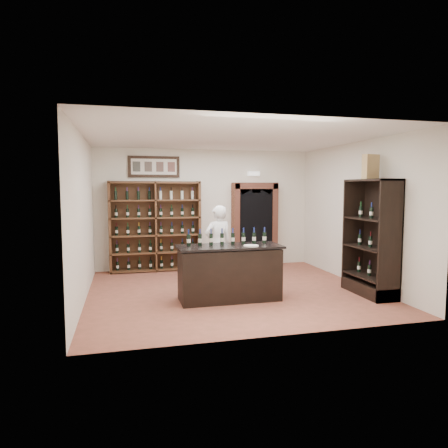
% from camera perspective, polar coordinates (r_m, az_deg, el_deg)
% --- Properties ---
extents(floor, '(5.50, 5.50, 0.00)m').
position_cam_1_polar(floor, '(8.03, 1.05, -9.51)').
color(floor, '#9B4E3E').
rests_on(floor, ground).
extents(ceiling, '(5.50, 5.50, 0.00)m').
position_cam_1_polar(ceiling, '(7.83, 1.09, 12.25)').
color(ceiling, white).
rests_on(ceiling, wall_back).
extents(wall_back, '(5.50, 0.04, 3.00)m').
position_cam_1_polar(wall_back, '(10.22, -2.59, 2.17)').
color(wall_back, silver).
rests_on(wall_back, ground).
extents(wall_left, '(0.04, 5.00, 3.00)m').
position_cam_1_polar(wall_left, '(7.55, -19.51, 0.81)').
color(wall_left, silver).
rests_on(wall_left, ground).
extents(wall_right, '(0.04, 5.00, 3.00)m').
position_cam_1_polar(wall_right, '(8.91, 18.42, 1.47)').
color(wall_right, silver).
rests_on(wall_right, ground).
extents(wine_shelf, '(2.20, 0.38, 2.20)m').
position_cam_1_polar(wine_shelf, '(9.90, -9.78, -0.31)').
color(wine_shelf, '#4F2B1B').
rests_on(wine_shelf, ground).
extents(framed_picture, '(1.25, 0.04, 0.52)m').
position_cam_1_polar(framed_picture, '(10.01, -9.97, 8.05)').
color(framed_picture, black).
rests_on(framed_picture, wall_back).
extents(arched_doorway, '(1.17, 0.35, 2.17)m').
position_cam_1_polar(arched_doorway, '(10.40, 4.37, 0.22)').
color(arched_doorway, black).
rests_on(arched_doorway, ground).
extents(emergency_light, '(0.30, 0.10, 0.10)m').
position_cam_1_polar(emergency_light, '(10.45, 4.26, 7.17)').
color(emergency_light, white).
rests_on(emergency_light, wall_back).
extents(tasting_counter, '(1.88, 0.78, 1.00)m').
position_cam_1_polar(tasting_counter, '(7.30, 0.77, -7.01)').
color(tasting_counter, black).
rests_on(tasting_counter, ground).
extents(counter_bottle_0, '(0.07, 0.07, 0.30)m').
position_cam_1_polar(counter_bottle_0, '(7.19, -5.07, -2.26)').
color(counter_bottle_0, black).
rests_on(counter_bottle_0, tasting_counter).
extents(counter_bottle_1, '(0.07, 0.07, 0.30)m').
position_cam_1_polar(counter_bottle_1, '(7.22, -3.46, -2.22)').
color(counter_bottle_1, black).
rests_on(counter_bottle_1, tasting_counter).
extents(counter_bottle_2, '(0.07, 0.07, 0.30)m').
position_cam_1_polar(counter_bottle_2, '(7.26, -1.86, -2.17)').
color(counter_bottle_2, black).
rests_on(counter_bottle_2, tasting_counter).
extents(counter_bottle_3, '(0.07, 0.07, 0.30)m').
position_cam_1_polar(counter_bottle_3, '(7.31, -0.29, -2.12)').
color(counter_bottle_3, black).
rests_on(counter_bottle_3, tasting_counter).
extents(counter_bottle_4, '(0.07, 0.07, 0.30)m').
position_cam_1_polar(counter_bottle_4, '(7.36, 1.27, -2.07)').
color(counter_bottle_4, black).
rests_on(counter_bottle_4, tasting_counter).
extents(counter_bottle_5, '(0.07, 0.07, 0.30)m').
position_cam_1_polar(counter_bottle_5, '(7.42, 2.80, -2.02)').
color(counter_bottle_5, black).
rests_on(counter_bottle_5, tasting_counter).
extents(counter_bottle_6, '(0.07, 0.07, 0.30)m').
position_cam_1_polar(counter_bottle_6, '(7.48, 4.31, -1.97)').
color(counter_bottle_6, black).
rests_on(counter_bottle_6, tasting_counter).
extents(counter_bottle_7, '(0.07, 0.07, 0.30)m').
position_cam_1_polar(counter_bottle_7, '(7.54, 5.80, -1.92)').
color(counter_bottle_7, black).
rests_on(counter_bottle_7, tasting_counter).
extents(side_cabinet, '(0.48, 1.20, 2.20)m').
position_cam_1_polar(side_cabinet, '(8.12, 20.33, -4.23)').
color(side_cabinet, black).
rests_on(side_cabinet, ground).
extents(shopkeeper, '(0.69, 0.54, 1.67)m').
position_cam_1_polar(shopkeeper, '(8.44, -0.86, -3.00)').
color(shopkeeper, white).
rests_on(shopkeeper, ground).
extents(plate, '(0.27, 0.27, 0.02)m').
position_cam_1_polar(plate, '(7.11, 3.90, -3.12)').
color(plate, beige).
rests_on(plate, tasting_counter).
extents(wine_crate, '(0.35, 0.20, 0.46)m').
position_cam_1_polar(wine_crate, '(8.03, 20.21, 7.67)').
color(wine_crate, '#A88358').
rests_on(wine_crate, side_cabinet).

